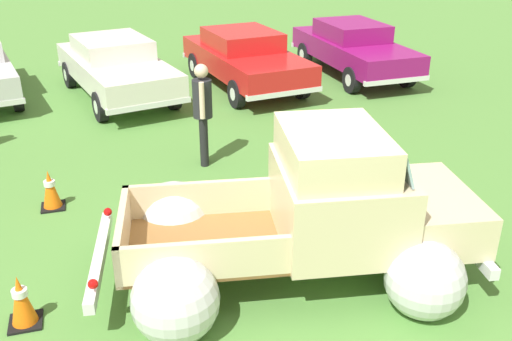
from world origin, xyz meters
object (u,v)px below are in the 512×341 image
Objects in this scene: vintage_pickup_truck at (316,221)px; show_car_3 at (353,47)px; show_car_2 at (245,57)px; show_car_1 at (116,66)px; lane_cone_0 at (21,301)px; lane_cone_1 at (50,190)px; spectator_2 at (203,108)px.

show_car_3 is at bearing 70.75° from vintage_pickup_truck.
show_car_2 and show_car_3 have the same top height.
show_car_1 is (-1.89, 8.30, 0.03)m from vintage_pickup_truck.
show_car_2 reaches higher than lane_cone_0.
lane_cone_1 is at bearing -48.13° from show_car_2.
show_car_1 is at bearing 76.13° from lane_cone_1.
show_car_2 is at bearing 50.36° from lane_cone_1.
lane_cone_1 is at bearing 148.24° from vintage_pickup_truck.
spectator_2 is (1.23, -4.55, 0.28)m from show_car_1.
lane_cone_0 is 1.00× the size of lane_cone_1.
show_car_3 is (4.48, 8.56, 0.03)m from vintage_pickup_truck.
spectator_2 reaches higher than show_car_2.
show_car_3 is 2.54× the size of spectator_2.
spectator_2 is at bearing 20.89° from lane_cone_1.
show_car_2 is (3.22, -0.00, -0.00)m from show_car_1.
show_car_2 is 9.61m from lane_cone_0.
vintage_pickup_truck is at bearing 111.99° from spectator_2.
lane_cone_0 is (-7.95, -8.58, -0.47)m from show_car_3.
show_car_1 is at bearing 111.22° from vintage_pickup_truck.
vintage_pickup_truck is 7.68× the size of lane_cone_1.
spectator_2 is (-0.65, 3.74, 0.31)m from vintage_pickup_truck.
show_car_3 is 7.42× the size of lane_cone_0.
show_car_2 is 7.22m from lane_cone_1.
show_car_1 is 5.74m from lane_cone_1.
spectator_2 reaches higher than show_car_3.
spectator_2 is (-1.99, -4.55, 0.28)m from show_car_2.
lane_cone_0 is (-2.81, -3.76, -0.75)m from spectator_2.
lane_cone_1 is (-4.59, -5.54, -0.47)m from show_car_2.
show_car_1 and show_car_3 have the same top height.
show_car_2 reaches higher than lane_cone_1.
show_car_1 is 2.71× the size of spectator_2.
vintage_pickup_truck is 0.97× the size of show_car_1.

